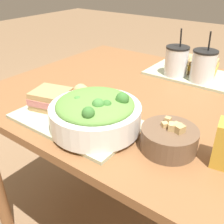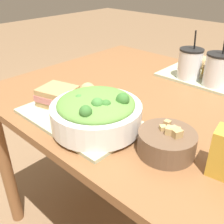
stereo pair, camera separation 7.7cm
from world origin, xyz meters
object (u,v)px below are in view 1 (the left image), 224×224
(baguette_far, at_px, (200,63))
(drink_cup_red, at_px, (203,67))
(salad_bowl, at_px, (96,112))
(drink_cup_dark, at_px, (176,62))
(soup_bowl, at_px, (169,138))
(sandwich_near, at_px, (51,99))
(sandwich_far, at_px, (203,66))
(baguette_near, at_px, (90,100))

(baguette_far, height_order, drink_cup_red, drink_cup_red)
(salad_bowl, distance_m, drink_cup_dark, 0.56)
(baguette_far, bearing_deg, drink_cup_red, -145.85)
(soup_bowl, distance_m, baguette_far, 0.69)
(drink_cup_red, bearing_deg, soup_bowl, -79.70)
(sandwich_near, bearing_deg, drink_cup_dark, 53.37)
(baguette_far, relative_size, drink_cup_dark, 0.84)
(sandwich_near, xyz_separation_m, baguette_far, (0.28, 0.71, -0.00))
(soup_bowl, bearing_deg, salad_bowl, -167.82)
(baguette_far, bearing_deg, drink_cup_dark, 170.95)
(salad_bowl, bearing_deg, soup_bowl, 12.18)
(sandwich_far, relative_size, drink_cup_dark, 0.67)
(sandwich_near, bearing_deg, sandwich_far, 49.54)
(salad_bowl, height_order, drink_cup_red, drink_cup_red)
(soup_bowl, bearing_deg, drink_cup_red, 100.30)
(salad_bowl, bearing_deg, baguette_far, 84.76)
(salad_bowl, height_order, baguette_near, salad_bowl)
(sandwich_near, bearing_deg, baguette_near, 19.29)
(sandwich_far, bearing_deg, baguette_far, 114.25)
(salad_bowl, xyz_separation_m, drink_cup_red, (0.13, 0.56, 0.01))
(soup_bowl, distance_m, drink_cup_dark, 0.56)
(sandwich_near, xyz_separation_m, drink_cup_red, (0.34, 0.55, 0.03))
(sandwich_near, bearing_deg, baguette_far, 53.54)
(soup_bowl, xyz_separation_m, sandwich_far, (-0.12, 0.62, 0.01))
(drink_cup_red, bearing_deg, drink_cup_dark, -180.00)
(salad_bowl, bearing_deg, sandwich_far, 81.45)
(soup_bowl, height_order, sandwich_near, soup_bowl)
(salad_bowl, xyz_separation_m, baguette_near, (-0.10, 0.09, -0.02))
(sandwich_far, relative_size, baguette_far, 0.80)
(baguette_far, bearing_deg, baguette_near, 177.13)
(sandwich_near, height_order, drink_cup_dark, drink_cup_dark)
(baguette_near, height_order, baguette_far, same)
(salad_bowl, relative_size, soup_bowl, 1.77)
(sandwich_near, relative_size, baguette_far, 0.86)
(soup_bowl, bearing_deg, sandwich_far, 101.23)
(soup_bowl, bearing_deg, baguette_far, 103.22)
(soup_bowl, bearing_deg, drink_cup_dark, 112.80)
(sandwich_far, height_order, drink_cup_red, drink_cup_red)
(salad_bowl, xyz_separation_m, soup_bowl, (0.22, 0.05, -0.03))
(sandwich_far, height_order, baguette_far, sandwich_far)
(baguette_near, height_order, sandwich_far, sandwich_far)
(soup_bowl, xyz_separation_m, drink_cup_dark, (-0.22, 0.52, 0.04))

